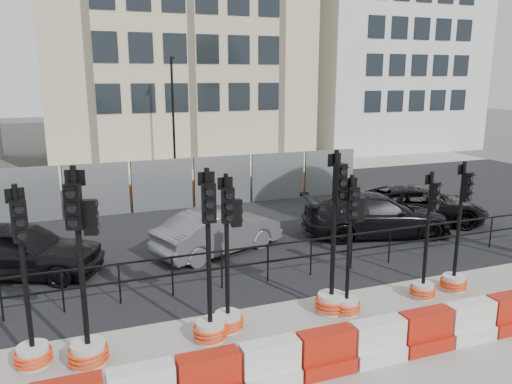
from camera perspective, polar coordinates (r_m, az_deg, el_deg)
name	(u,v)px	position (r m, az deg, el deg)	size (l,w,h in m)	color
ground	(287,302)	(11.77, 3.58, -12.42)	(120.00, 120.00, 0.00)	#51514C
sidewalk_near	(357,372)	(9.45, 11.48, -19.51)	(40.00, 6.00, 0.02)	gray
road	(207,221)	(17.96, -5.58, -3.30)	(40.00, 14.00, 0.03)	black
sidewalk_far	(162,175)	(26.53, -10.67, 1.87)	(40.00, 4.00, 0.02)	gray
building_cream	(171,10)	(32.53, -9.68, 19.86)	(15.00, 10.06, 18.00)	#BEAE8B
building_white	(381,34)	(38.32, 14.06, 17.11)	(12.00, 9.06, 16.00)	silver
kerb_railing	(268,256)	(12.52, 1.37, -7.38)	(18.00, 0.04, 1.00)	black
heras_fencing	(202,186)	(20.63, -6.18, 0.67)	(14.33, 1.72, 2.00)	#919599
lamp_post_far	(173,115)	(25.20, -9.44, 8.72)	(0.12, 0.56, 6.00)	black
barrier_row	(352,348)	(9.41, 10.91, -17.10)	(14.65, 0.50, 0.80)	#B4250E
traffic_signal_a	(31,331)	(9.92, -24.35, -14.31)	(0.66, 0.66, 3.34)	silver
traffic_signal_b	(86,321)	(9.51, -18.83, -13.82)	(0.72, 0.72, 3.65)	silver
traffic_signal_c	(210,308)	(9.90, -5.28, -13.03)	(0.68, 0.68, 3.45)	silver
traffic_signal_d	(228,295)	(10.22, -3.19, -11.72)	(0.64, 0.64, 3.27)	silver
traffic_signal_e	(332,281)	(11.07, 8.73, -10.03)	(0.71, 0.71, 3.61)	silver
traffic_signal_f	(348,283)	(11.06, 10.47, -10.15)	(0.61, 0.61, 3.10)	silver
traffic_signal_g	(424,273)	(12.32, 18.70, -8.76)	(0.59, 0.59, 3.01)	silver
traffic_signal_h	(456,265)	(12.97, 21.84, -7.77)	(0.62, 0.62, 3.17)	silver
car_a	(18,249)	(14.28, -25.52, -5.95)	(4.55, 3.21, 1.44)	black
car_b	(219,231)	(14.63, -4.30, -4.52)	(4.16, 2.71, 1.30)	#55555B
car_c	(376,215)	(16.59, 13.59, -2.56)	(5.11, 3.06, 1.39)	black
car_d	(419,205)	(18.49, 18.08, -1.42)	(5.06, 3.84, 1.28)	black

